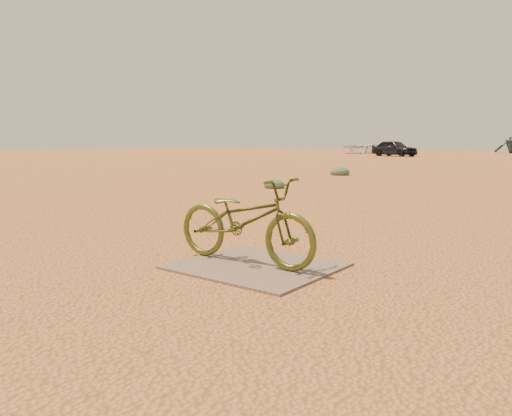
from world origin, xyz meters
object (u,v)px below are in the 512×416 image
Objects in this scene: plywood_board at (256,266)px; bicycle at (245,220)px; boat_near_left at (357,147)px; car at (394,148)px.

plywood_board is 0.90× the size of bicycle.
bicycle is (-0.14, -0.00, 0.43)m from plywood_board.
boat_near_left reaches higher than plywood_board.
bicycle is at bearing -143.76° from car.
plywood_board is at bearing -91.37° from bicycle.
car is (-12.12, 33.22, 0.60)m from plywood_board.
car is (-11.99, 33.22, 0.17)m from bicycle.
bicycle reaches higher than plywood_board.
plywood_board is 35.37m from car.
car is at bearing -59.62° from boat_near_left.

